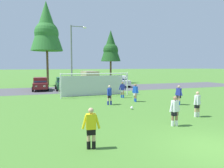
{
  "coord_description": "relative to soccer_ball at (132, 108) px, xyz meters",
  "views": [
    {
      "loc": [
        -6.43,
        -6.14,
        3.24
      ],
      "look_at": [
        -0.76,
        9.94,
        1.76
      ],
      "focal_mm": 33.03,
      "sensor_mm": 36.0,
      "label": 1
    }
  ],
  "objects": [
    {
      "name": "tree_left_edge",
      "position": [
        -5.19,
        22.33,
        9.47
      ],
      "size": [
        5.22,
        5.22,
        13.91
      ],
      "color": "brown",
      "rests_on": "ground"
    },
    {
      "name": "player_winger_right",
      "position": [
        -0.99,
        2.31,
        0.71
      ],
      "size": [
        0.59,
        0.57,
        1.64
      ],
      "color": "beige",
      "rests_on": "ground"
    },
    {
      "name": "referee",
      "position": [
        -4.65,
        -6.25,
        0.71
      ],
      "size": [
        0.72,
        0.29,
        1.64
      ],
      "color": "tan",
      "rests_on": "ground"
    },
    {
      "name": "player_striker_near",
      "position": [
        1.49,
        5.47,
        0.71
      ],
      "size": [
        0.67,
        0.45,
        1.64
      ],
      "color": "#936B4C",
      "rests_on": "ground"
    },
    {
      "name": "street_lamp",
      "position": [
        -2.74,
        10.45,
        4.01
      ],
      "size": [
        2.0,
        0.32,
        7.95
      ],
      "color": "slate",
      "rests_on": "ground"
    },
    {
      "name": "parked_car_slot_far_left",
      "position": [
        -6.42,
        15.2,
        0.77
      ],
      "size": [
        2.09,
        4.23,
        1.72
      ],
      "color": "maroon",
      "rests_on": "ground"
    },
    {
      "name": "soccer_goal",
      "position": [
        -0.88,
        7.96,
        1.18
      ],
      "size": [
        7.46,
        2.09,
        2.57
      ],
      "color": "white",
      "rests_on": "ground"
    },
    {
      "name": "parked_car_slot_center_right",
      "position": [
        5.61,
        16.14,
        0.77
      ],
      "size": [
        2.24,
        4.31,
        1.72
      ],
      "color": "silver",
      "rests_on": "ground"
    },
    {
      "name": "soccer_ball",
      "position": [
        0.0,
        0.0,
        0.0
      ],
      "size": [
        0.22,
        0.22,
        0.22
      ],
      "color": "white",
      "rests_on": "ground"
    },
    {
      "name": "parked_car_slot_center_left",
      "position": [
        0.34,
        15.1,
        1.23
      ],
      "size": [
        2.2,
        4.8,
        2.52
      ],
      "color": "tan",
      "rests_on": "ground"
    },
    {
      "name": "player_winger_left",
      "position": [
        4.46,
        0.33,
        0.71
      ],
      "size": [
        0.37,
        0.74,
        1.64
      ],
      "color": "tan",
      "rests_on": "ground"
    },
    {
      "name": "parking_lot_strip",
      "position": [
        -0.05,
        15.06,
        -0.11
      ],
      "size": [
        52.0,
        8.4,
        0.01
      ],
      "primitive_type": "cube",
      "color": "#4C4C51",
      "rests_on": "ground"
    },
    {
      "name": "player_midfield_center",
      "position": [
        2.96,
        -3.5,
        0.71
      ],
      "size": [
        0.74,
        0.37,
        1.64
      ],
      "color": "tan",
      "rests_on": "ground"
    },
    {
      "name": "tree_mid_left",
      "position": [
        6.36,
        23.28,
        6.77
      ],
      "size": [
        3.76,
        3.76,
        10.02
      ],
      "color": "brown",
      "rests_on": "ground"
    },
    {
      "name": "parked_car_slot_center",
      "position": [
        3.36,
        16.08,
        0.77
      ],
      "size": [
        2.18,
        4.28,
        1.72
      ],
      "color": "#B2B2BC",
      "rests_on": "ground"
    },
    {
      "name": "player_defender_far",
      "position": [
        1.71,
        2.92,
        0.71
      ],
      "size": [
        0.41,
        0.7,
        1.64
      ],
      "color": "#936B4C",
      "rests_on": "ground"
    },
    {
      "name": "ground_plane",
      "position": [
        -0.05,
        7.22,
        -0.11
      ],
      "size": [
        400.0,
        400.0,
        0.0
      ],
      "primitive_type": "plane",
      "color": "#477A2D"
    },
    {
      "name": "player_trailing_back",
      "position": [
        0.35,
        -4.73,
        0.71
      ],
      "size": [
        0.75,
        0.33,
        1.64
      ],
      "color": "#936B4C",
      "rests_on": "ground"
    },
    {
      "name": "parked_car_slot_left",
      "position": [
        -3.48,
        14.74,
        0.77
      ],
      "size": [
        2.08,
        4.22,
        1.72
      ],
      "color": "#194C2D",
      "rests_on": "ground"
    }
  ]
}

